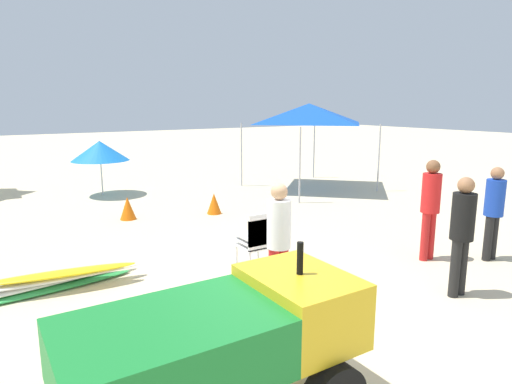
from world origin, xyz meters
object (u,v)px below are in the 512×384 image
at_px(surfboard_pile, 56,281).
at_px(lifeguard_near_left, 462,229).
at_px(traffic_cone_far, 214,203).
at_px(popup_canopy, 309,114).
at_px(beach_umbrella_left, 100,151).
at_px(utility_cart, 221,341).
at_px(lifeguard_near_center, 279,236).
at_px(lifeguard_near_right, 430,203).
at_px(lifeguard_far_right, 494,207).
at_px(traffic_cone_near, 128,208).
at_px(stacked_plastic_chairs, 257,237).

relative_size(surfboard_pile, lifeguard_near_left, 1.52).
bearing_deg(surfboard_pile, traffic_cone_far, 35.42).
bearing_deg(popup_canopy, beach_umbrella_left, 157.39).
xyz_separation_m(utility_cart, lifeguard_near_center, (1.75, 1.64, 0.19)).
height_order(lifeguard_near_right, lifeguard_far_right, lifeguard_near_right).
xyz_separation_m(lifeguard_near_center, beach_umbrella_left, (-0.11, 8.94, 0.37)).
bearing_deg(lifeguard_near_right, utility_cart, -161.23).
xyz_separation_m(traffic_cone_near, traffic_cone_far, (1.99, -0.61, -0.01)).
relative_size(lifeguard_near_left, lifeguard_near_center, 1.02).
xyz_separation_m(stacked_plastic_chairs, lifeguard_near_center, (-0.40, -1.14, 0.37)).
bearing_deg(stacked_plastic_chairs, lifeguard_near_center, -109.25).
bearing_deg(lifeguard_near_center, surfboard_pile, 138.84).
bearing_deg(traffic_cone_near, popup_canopy, 7.25).
xyz_separation_m(lifeguard_near_center, popup_canopy, (5.79, 6.48, 1.43)).
distance_m(utility_cart, lifeguard_near_left, 4.13).
relative_size(beach_umbrella_left, traffic_cone_far, 3.22).
height_order(surfboard_pile, traffic_cone_far, traffic_cone_far).
bearing_deg(lifeguard_far_right, traffic_cone_far, 114.31).
relative_size(lifeguard_near_left, lifeguard_near_right, 0.97).
bearing_deg(lifeguard_near_right, lifeguard_far_right, -33.05).
bearing_deg(lifeguard_near_left, lifeguard_near_center, 154.42).
bearing_deg(traffic_cone_far, popup_canopy, 18.61).
height_order(utility_cart, popup_canopy, popup_canopy).
xyz_separation_m(popup_canopy, beach_umbrella_left, (-5.89, 2.46, -1.06)).
bearing_deg(stacked_plastic_chairs, surfboard_pile, 160.56).
relative_size(utility_cart, lifeguard_near_right, 1.44).
height_order(lifeguard_far_right, traffic_cone_far, lifeguard_far_right).
bearing_deg(stacked_plastic_chairs, lifeguard_near_right, -20.44).
bearing_deg(lifeguard_far_right, traffic_cone_near, 125.99).
bearing_deg(beach_umbrella_left, surfboard_pile, -109.19).
relative_size(stacked_plastic_chairs, surfboard_pile, 0.39).
xyz_separation_m(lifeguard_near_center, lifeguard_far_right, (4.20, -0.53, -0.03)).
relative_size(stacked_plastic_chairs, lifeguard_near_left, 0.59).
bearing_deg(beach_umbrella_left, utility_cart, -98.84).
xyz_separation_m(lifeguard_near_left, lifeguard_near_center, (-2.35, 1.12, -0.02)).
bearing_deg(traffic_cone_near, traffic_cone_far, -17.09).
relative_size(lifeguard_near_right, popup_canopy, 0.56).
xyz_separation_m(surfboard_pile, beach_umbrella_left, (2.36, 6.78, 1.19)).
bearing_deg(stacked_plastic_chairs, lifeguard_near_left, -49.35).
relative_size(surfboard_pile, traffic_cone_near, 4.82).
relative_size(surfboard_pile, beach_umbrella_left, 1.56).
xyz_separation_m(stacked_plastic_chairs, popup_canopy, (5.39, 5.34, 1.80)).
xyz_separation_m(lifeguard_far_right, beach_umbrella_left, (-4.31, 9.46, 0.40)).
relative_size(lifeguard_near_right, beach_umbrella_left, 1.06).
height_order(surfboard_pile, lifeguard_near_left, lifeguard_near_left).
relative_size(lifeguard_near_center, lifeguard_near_right, 0.96).
height_order(lifeguard_near_right, popup_canopy, popup_canopy).
bearing_deg(traffic_cone_far, surfboard_pile, -144.58).
relative_size(surfboard_pile, lifeguard_far_right, 1.58).
height_order(popup_canopy, beach_umbrella_left, popup_canopy).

